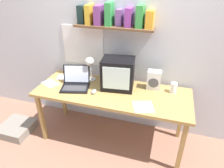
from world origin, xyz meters
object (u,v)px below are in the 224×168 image
Objects in this scene: laptop at (76,82)px; computer_mouse at (94,91)px; open_notebook at (143,107)px; loose_paper_near_laptop at (64,77)px; crt_monitor at (118,74)px; printed_handout at (50,83)px; desk_lamp at (90,64)px; juice_glass at (173,88)px; corner_desk at (112,95)px; space_heater at (154,80)px; floor_cushion at (17,128)px.

laptop is 0.28m from computer_mouse.
open_notebook is 1.26× the size of loose_paper_near_laptop.
open_notebook is at bearing -17.89° from loose_paper_near_laptop.
crt_monitor is 1.61× the size of printed_handout.
desk_lamp reaches higher than printed_handout.
open_notebook is (0.61, -0.12, -0.01)m from computer_mouse.
printed_handout is 0.96× the size of open_notebook.
open_notebook is (-0.29, -0.40, -0.05)m from juice_glass.
printed_handout is at bearing -111.57° from loose_paper_near_laptop.
juice_glass reaches higher than open_notebook.
loose_paper_near_laptop is (-1.14, 0.37, 0.00)m from open_notebook.
juice_glass is at bearing -4.95° from laptop.
corner_desk is 0.46m from open_notebook.
laptop is at bearing -33.18° from loose_paper_near_laptop.
laptop is at bearing 5.45° from printed_handout.
space_heater reaches higher than floor_cushion.
floor_cushion is at bearing -166.94° from juice_glass.
loose_paper_near_laptop reaches higher than corner_desk.
computer_mouse reaches higher than printed_handout.
space_heater is 1.14× the size of loose_paper_near_laptop.
space_heater is (0.46, 0.21, 0.18)m from corner_desk.
desk_lamp is at bearing 154.36° from open_notebook.
loose_paper_near_laptop is (-1.43, -0.03, -0.05)m from juice_glass.
crt_monitor is at bearing 39.69° from computer_mouse.
printed_handout is at bearing 24.68° from floor_cushion.
juice_glass is 1.43m from loose_paper_near_laptop.
printed_handout is 1.22× the size of loose_paper_near_laptop.
corner_desk is 7.32× the size of printed_handout.
juice_glass is (1.03, 0.04, -0.19)m from desk_lamp.
laptop is 1.68× the size of space_heater.
space_heater is 0.56× the size of floor_cushion.
space_heater is at bearing 6.86° from crt_monitor.
computer_mouse is 0.55× the size of loose_paper_near_laptop.
desk_lamp is at bearing 22.12° from printed_handout.
crt_monitor is at bearing 15.84° from floor_cushion.
crt_monitor is 1.03× the size of laptop.
desk_lamp is 1.36× the size of printed_handout.
computer_mouse is at bearing -147.17° from crt_monitor.
crt_monitor is 3.28× the size of juice_glass.
laptop is 0.32m from loose_paper_near_laptop.
floor_cushion is at bearing -177.40° from laptop.
floor_cushion is (-2.02, -0.47, -0.73)m from juice_glass.
loose_paper_near_laptop is at bearing 169.14° from crt_monitor.
laptop is at bearing -178.54° from corner_desk.
crt_monitor reaches higher than space_heater.
loose_paper_near_laptop is at bearing -178.90° from juice_glass.
open_notebook is (0.41, -0.21, 0.06)m from corner_desk.
computer_mouse is (0.27, -0.08, -0.05)m from laptop.
space_heater is (0.93, 0.22, 0.06)m from laptop.
corner_desk is at bearing 153.18° from open_notebook.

